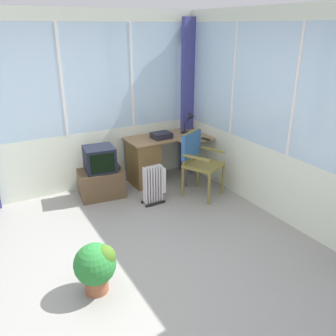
% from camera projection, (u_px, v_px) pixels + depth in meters
% --- Properties ---
extents(ground, '(5.27, 5.45, 0.06)m').
position_uv_depth(ground, '(132.00, 271.00, 3.75)').
color(ground, gray).
extents(north_window_panel, '(4.27, 0.07, 2.62)m').
position_uv_depth(north_window_panel, '(64.00, 107.00, 5.07)').
color(north_window_panel, silver).
rests_on(north_window_panel, ground).
extents(east_window_panel, '(0.07, 4.45, 2.62)m').
position_uv_depth(east_window_panel, '(293.00, 123.00, 4.24)').
color(east_window_panel, silver).
rests_on(east_window_panel, ground).
extents(curtain_corner, '(0.27, 0.11, 2.52)m').
position_uv_depth(curtain_corner, '(188.00, 98.00, 5.91)').
color(curtain_corner, '#3D4086').
rests_on(curtain_corner, ground).
extents(desk, '(1.27, 0.78, 0.74)m').
position_uv_depth(desk, '(147.00, 160.00, 5.65)').
color(desk, '#947048').
rests_on(desk, ground).
extents(desk_lamp, '(0.24, 0.21, 0.34)m').
position_uv_depth(desk_lamp, '(190.00, 120.00, 5.79)').
color(desk_lamp, black).
rests_on(desk_lamp, desk).
extents(tv_remote, '(0.09, 0.16, 0.02)m').
position_uv_depth(tv_remote, '(206.00, 139.00, 5.51)').
color(tv_remote, black).
rests_on(tv_remote, desk).
extents(paper_tray, '(0.31, 0.24, 0.09)m').
position_uv_depth(paper_tray, '(161.00, 135.00, 5.58)').
color(paper_tray, '#22212B').
rests_on(paper_tray, desk).
extents(wooden_armchair, '(0.64, 0.64, 0.97)m').
position_uv_depth(wooden_armchair, '(197.00, 155.00, 5.21)').
color(wooden_armchair, olive).
rests_on(wooden_armchair, ground).
extents(tv_on_stand, '(0.69, 0.52, 0.77)m').
position_uv_depth(tv_on_stand, '(101.00, 175.00, 5.22)').
color(tv_on_stand, brown).
rests_on(tv_on_stand, ground).
extents(space_heater, '(0.35, 0.17, 0.57)m').
position_uv_depth(space_heater, '(155.00, 184.00, 5.04)').
color(space_heater, silver).
rests_on(space_heater, ground).
extents(potted_plant, '(0.40, 0.40, 0.51)m').
position_uv_depth(potted_plant, '(96.00, 265.00, 3.33)').
color(potted_plant, '#9F583B').
rests_on(potted_plant, ground).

